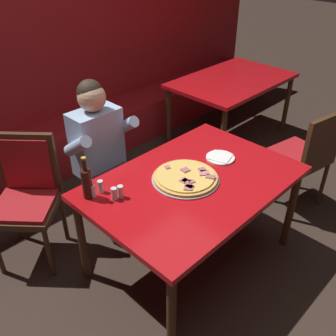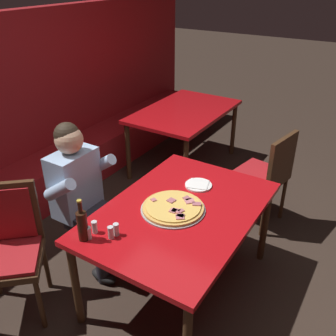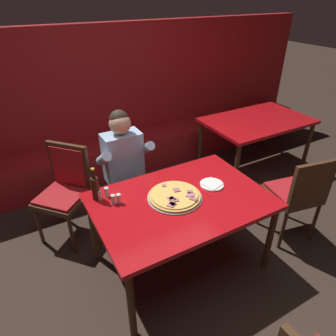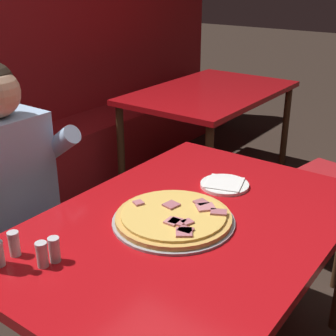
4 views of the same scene
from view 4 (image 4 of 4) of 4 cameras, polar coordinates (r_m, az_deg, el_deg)
The scene contains 8 objects.
main_dining_table at distance 1.79m, azimuth 2.44°, elevation -8.47°, with size 1.44×0.99×0.75m.
pizza at distance 1.74m, azimuth 0.72°, elevation -6.08°, with size 0.46×0.46×0.05m.
plate_white_paper at distance 2.04m, azimuth 6.92°, elevation -2.02°, with size 0.21×0.21×0.02m.
shaker_black_pepper at distance 1.63m, azimuth -18.23°, elevation -8.88°, with size 0.04×0.04×0.09m.
shaker_parmesan at distance 1.55m, azimuth -15.09°, elevation -10.28°, with size 0.04×0.04×0.09m.
shaker_red_pepper_flakes at distance 1.56m, azimuth -13.67°, elevation -9.77°, with size 0.04×0.04×0.09m.
diner_seated_blue_shirt at distance 2.15m, azimuth -17.48°, elevation -3.03°, with size 0.53×0.53×1.27m.
background_dining_table at distance 3.72m, azimuth 5.18°, elevation 8.31°, with size 1.40×0.89×0.75m.
Camera 4 is at (-1.28, -0.84, 1.62)m, focal length 50.00 mm.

